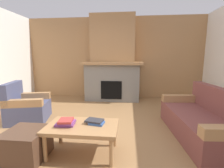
# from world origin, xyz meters

# --- Properties ---
(ground) EXTENTS (9.00, 9.00, 0.00)m
(ground) POSITION_xyz_m (0.00, 0.00, 0.00)
(ground) COLOR olive
(wall_back_wood_panel) EXTENTS (6.00, 0.12, 2.70)m
(wall_back_wood_panel) POSITION_xyz_m (0.00, 3.00, 1.35)
(wall_back_wood_panel) COLOR #A87A4C
(wall_back_wood_panel) RESTS_ON ground
(fireplace) EXTENTS (1.90, 0.82, 2.70)m
(fireplace) POSITION_xyz_m (0.00, 2.62, 1.16)
(fireplace) COLOR gray
(fireplace) RESTS_ON ground
(couch) EXTENTS (0.97, 1.86, 0.85)m
(couch) POSITION_xyz_m (1.81, 0.22, 0.29)
(couch) COLOR brown
(couch) RESTS_ON ground
(armchair) EXTENTS (0.92, 0.92, 0.85)m
(armchair) POSITION_xyz_m (-1.69, 0.61, 0.29)
(armchair) COLOR #474C6B
(armchair) RESTS_ON ground
(coffee_table) EXTENTS (1.00, 0.60, 0.43)m
(coffee_table) POSITION_xyz_m (-0.12, -0.48, 0.38)
(coffee_table) COLOR #A87A4C
(coffee_table) RESTS_ON ground
(ottoman) EXTENTS (0.52, 0.52, 0.40)m
(ottoman) POSITION_xyz_m (-0.85, -0.66, 0.20)
(ottoman) COLOR #4C3323
(ottoman) RESTS_ON ground
(book_stack_near_edge) EXTENTS (0.27, 0.23, 0.09)m
(book_stack_near_edge) POSITION_xyz_m (-0.34, -0.51, 0.47)
(book_stack_near_edge) COLOR #7A3D84
(book_stack_near_edge) RESTS_ON coffee_table
(book_stack_center) EXTENTS (0.29, 0.22, 0.05)m
(book_stack_center) POSITION_xyz_m (0.06, -0.41, 0.46)
(book_stack_center) COLOR #335699
(book_stack_center) RESTS_ON coffee_table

